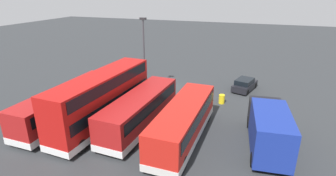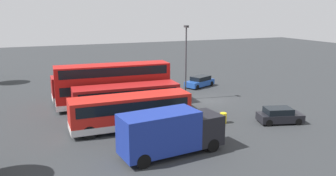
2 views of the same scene
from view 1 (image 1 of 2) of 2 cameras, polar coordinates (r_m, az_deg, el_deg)
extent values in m
plane|color=#2D3033|center=(32.32, -0.79, 0.21)|extent=(140.00, 140.00, 0.00)
cube|color=red|center=(20.67, 3.40, -7.08)|extent=(2.65, 10.31, 2.60)
cube|color=silver|center=(21.16, 3.34, -9.54)|extent=(2.69, 10.36, 0.55)
cube|color=black|center=(20.40, 3.43, -5.59)|extent=(2.70, 9.52, 0.90)
cube|color=black|center=(25.00, 6.94, -0.66)|extent=(2.25, 0.08, 1.10)
cylinder|color=black|center=(24.66, 3.42, -5.14)|extent=(0.31, 1.10, 1.10)
cylinder|color=black|center=(24.18, 8.55, -5.90)|extent=(0.31, 1.10, 1.10)
cylinder|color=black|center=(18.58, -3.65, -14.56)|extent=(0.31, 1.10, 1.10)
cylinder|color=black|center=(17.93, 3.21, -16.01)|extent=(0.31, 1.10, 1.10)
cube|color=#A51919|center=(22.64, -5.98, -4.59)|extent=(2.99, 10.30, 2.60)
cube|color=silver|center=(23.09, -5.89, -6.89)|extent=(3.03, 10.35, 0.55)
cube|color=black|center=(22.40, -6.04, -3.20)|extent=(3.01, 9.51, 0.90)
cube|color=black|center=(26.69, -0.87, 0.89)|extent=(2.25, 0.16, 1.10)
cylinder|color=black|center=(26.56, -4.30, -3.22)|extent=(0.35, 1.11, 1.10)
cylinder|color=black|center=(25.70, 0.21, -4.00)|extent=(0.35, 1.11, 1.10)
cylinder|color=black|center=(20.95, -13.47, -10.70)|extent=(0.35, 1.11, 1.10)
cylinder|color=black|center=(19.86, -8.04, -12.18)|extent=(0.35, 1.11, 1.10)
cube|color=#B71411|center=(23.47, -13.84, -2.04)|extent=(3.15, 11.88, 4.20)
cube|color=silver|center=(24.21, -13.47, -6.04)|extent=(3.19, 11.92, 0.55)
cube|color=black|center=(23.54, -13.80, -2.49)|extent=(3.17, 11.08, 0.90)
cube|color=black|center=(22.95, -14.15, 1.42)|extent=(3.17, 11.08, 0.90)
cube|color=black|center=(28.16, -6.78, 1.80)|extent=(2.25, 0.17, 1.10)
cylinder|color=black|center=(28.17, -10.05, -2.07)|extent=(0.36, 1.11, 1.10)
cylinder|color=black|center=(27.08, -6.02, -2.79)|extent=(0.36, 1.11, 1.10)
cylinder|color=black|center=(22.01, -22.76, -10.24)|extent=(0.36, 1.11, 1.10)
cylinder|color=black|center=(20.60, -18.21, -11.81)|extent=(0.36, 1.11, 1.10)
cube|color=#A51919|center=(25.55, -20.79, -2.88)|extent=(2.66, 11.25, 2.60)
cube|color=silver|center=(25.95, -20.51, -4.96)|extent=(2.70, 11.29, 0.55)
cube|color=black|center=(25.33, -20.96, -1.63)|extent=(2.71, 10.45, 0.90)
cube|color=black|center=(29.49, -13.92, 2.20)|extent=(2.25, 0.08, 1.10)
cylinder|color=black|center=(29.61, -16.98, -1.54)|extent=(0.31, 1.10, 1.10)
cylinder|color=black|center=(28.36, -13.33, -2.16)|extent=(0.31, 1.10, 1.10)
cylinder|color=black|center=(24.17, -28.98, -8.47)|extent=(0.31, 1.10, 1.10)
cylinder|color=black|center=(22.61, -25.14, -9.76)|extent=(0.31, 1.10, 1.10)
cube|color=navy|center=(20.20, 21.15, -8.78)|extent=(3.09, 5.74, 2.80)
cube|color=black|center=(23.66, 20.05, -5.06)|extent=(2.70, 2.26, 2.20)
cylinder|color=black|center=(23.96, 17.07, -7.03)|extent=(0.39, 1.02, 1.00)
cylinder|color=black|center=(24.26, 22.42, -7.38)|extent=(0.39, 1.02, 1.00)
cylinder|color=black|center=(19.23, 17.81, -14.47)|extent=(0.39, 1.02, 1.00)
cylinder|color=black|center=(19.60, 24.61, -14.75)|extent=(0.39, 1.02, 1.00)
cube|color=#1E479E|center=(36.94, -9.39, 3.42)|extent=(3.43, 4.68, 0.70)
cube|color=black|center=(36.96, -9.43, 4.44)|extent=(2.57, 3.04, 0.55)
cylinder|color=black|center=(35.46, -8.27, 2.40)|extent=(0.47, 0.67, 0.64)
cylinder|color=black|center=(35.60, -10.84, 2.32)|extent=(0.47, 0.67, 0.64)
cylinder|color=black|center=(38.44, -8.02, 3.84)|extent=(0.47, 0.67, 0.64)
cylinder|color=black|center=(38.57, -10.40, 3.76)|extent=(0.47, 0.67, 0.64)
cube|color=black|center=(32.44, 16.17, 0.44)|extent=(2.79, 4.27, 0.70)
cube|color=black|center=(32.06, 16.15, 1.39)|extent=(2.21, 2.71, 0.55)
cylinder|color=black|center=(33.97, 15.66, 1.02)|extent=(0.38, 0.68, 0.64)
cylinder|color=black|center=(33.51, 18.21, 0.48)|extent=(0.38, 0.68, 0.64)
cylinder|color=black|center=(31.54, 13.92, -0.32)|extent=(0.38, 0.68, 0.64)
cylinder|color=black|center=(31.06, 16.65, -0.92)|extent=(0.38, 0.68, 0.64)
cylinder|color=#38383D|center=(29.81, -5.15, 6.56)|extent=(0.16, 0.16, 8.13)
cube|color=#262628|center=(29.09, -5.42, 14.64)|extent=(0.70, 0.30, 0.24)
cylinder|color=yellow|center=(28.14, 11.49, -2.35)|extent=(0.60, 0.60, 0.95)
camera|label=2|loc=(24.17, 84.85, -0.95)|focal=36.38mm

